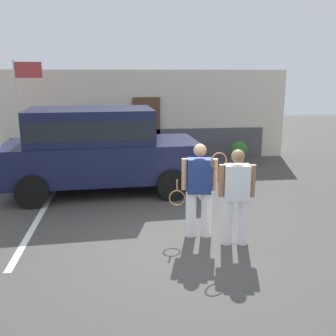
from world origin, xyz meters
TOP-DOWN VIEW (x-y plane):
  - ground_plane at (0.00, 0.00)m, footprint 40.00×40.00m
  - parking_stripe_0 at (-2.57, 1.50)m, footprint 0.12×4.40m
  - house_frontage at (-0.00, 6.90)m, footprint 9.52×0.40m
  - parked_suv at (-1.43, 3.23)m, footprint 4.70×2.37m
  - tennis_player_man at (0.48, 0.29)m, footprint 0.87×0.32m
  - tennis_player_woman at (1.03, -0.11)m, footprint 0.75×0.31m
  - potted_plant_by_porch at (2.88, 5.72)m, footprint 0.57×0.57m
  - flag_pole at (-3.69, 5.73)m, footprint 0.80×0.05m

SIDE VIEW (x-z plane):
  - ground_plane at x=0.00m, z-range 0.00..0.00m
  - parking_stripe_0 at x=-2.57m, z-range 0.00..0.01m
  - potted_plant_by_porch at x=2.88m, z-range 0.04..0.79m
  - tennis_player_woman at x=1.03m, z-range 0.04..1.69m
  - tennis_player_man at x=0.48m, z-range 0.03..1.71m
  - parked_suv at x=-1.43m, z-range 0.12..2.17m
  - house_frontage at x=0.00m, z-range -0.09..2.89m
  - flag_pole at x=-3.69m, z-range 0.61..3.84m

